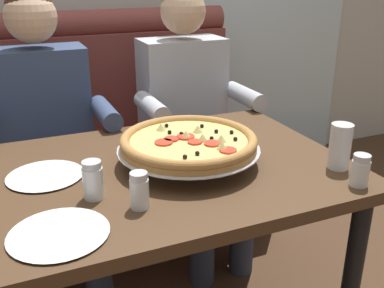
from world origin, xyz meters
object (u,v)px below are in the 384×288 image
pizza (189,142)px  shaker_oregano (360,172)px  drinking_glass (340,149)px  shaker_parmesan (139,193)px  diner_right (191,108)px  plate_near_right (59,231)px  booth_bench (113,158)px  dining_table (173,191)px  shaker_pepper_flakes (93,183)px  diner_left (46,126)px  plate_near_left (45,174)px

pizza → shaker_oregano: size_ratio=4.78×
drinking_glass → shaker_parmesan: bearing=179.4°
diner_right → plate_near_right: size_ratio=5.23×
booth_bench → shaker_oregano: booth_bench is taller
dining_table → shaker_pepper_flakes: bearing=-156.4°
booth_bench → pizza: bearing=-86.7°
diner_left → plate_near_right: (-0.07, -0.90, 0.03)m
shaker_oregano → plate_near_right: (-0.85, 0.08, -0.03)m
booth_bench → shaker_pepper_flakes: 1.12m
dining_table → pizza: size_ratio=2.41×
diner_left → shaker_parmesan: size_ratio=12.46×
pizza → plate_near_right: 0.53m
shaker_parmesan → diner_left: bearing=100.0°
diner_right → shaker_parmesan: 0.99m
booth_bench → plate_near_left: (-0.39, -0.82, 0.34)m
shaker_pepper_flakes → drinking_glass: size_ratio=0.75×
shaker_oregano → plate_near_right: bearing=174.7°
shaker_oregano → diner_left: bearing=128.6°
pizza → plate_near_left: (-0.44, 0.08, -0.06)m
plate_near_left → drinking_glass: bearing=-19.1°
plate_near_left → drinking_glass: size_ratio=1.58×
pizza → shaker_parmesan: bearing=-137.4°
shaker_parmesan → plate_near_left: bearing=125.7°
booth_bench → drinking_glass: 1.28m
booth_bench → plate_near_right: bearing=-108.9°
diner_left → diner_right: 0.66m
dining_table → shaker_pepper_flakes: 0.34m
dining_table → shaker_pepper_flakes: size_ratio=10.13×
shaker_oregano → plate_near_right: 0.85m
dining_table → drinking_glass: 0.55m
diner_right → pizza: bearing=-113.6°
booth_bench → diner_right: (0.33, -0.27, 0.31)m
diner_right → dining_table: bearing=-117.9°
booth_bench → plate_near_right: booth_bench is taller
dining_table → diner_left: diner_left is taller
drinking_glass → plate_near_right: bearing=-177.1°
booth_bench → drinking_glass: (0.48, -1.12, 0.40)m
diner_left → shaker_oregano: diner_left is taller
booth_bench → plate_near_left: bearing=-115.5°
shaker_oregano → diner_right: bearing=97.0°
diner_left → plate_near_right: diner_left is taller
diner_left → plate_near_left: diner_left is taller
booth_bench → drinking_glass: size_ratio=9.98×
plate_near_right → plate_near_left: bearing=89.0°
pizza → drinking_glass: drinking_glass is taller
plate_near_left → pizza: bearing=-10.4°
booth_bench → dining_table: booth_bench is taller
dining_table → pizza: bearing=-12.6°
plate_near_left → drinking_glass: drinking_glass is taller
plate_near_right → diner_right: bearing=51.0°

